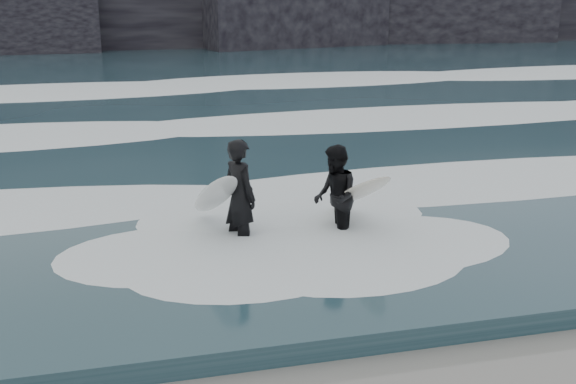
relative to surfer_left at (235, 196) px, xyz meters
The scene contains 6 objects.
sea 22.18m from the surfer_left, 87.27° to the left, with size 90.00×52.00×0.30m, color #233C45.
foam_near 2.45m from the surfer_left, 63.71° to the left, with size 60.00×3.20×0.20m, color white.
foam_mid 9.22m from the surfer_left, 83.40° to the left, with size 60.00×4.00×0.24m, color white.
foam_far 18.18m from the surfer_left, 86.67° to the left, with size 60.00×4.80×0.30m, color white.
surfer_left is the anchor object (origin of this frame).
surfer_right 1.72m from the surfer_left, ahead, with size 1.17×2.13×1.75m.
Camera 1 is at (-3.01, -4.25, 4.32)m, focal length 45.00 mm.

